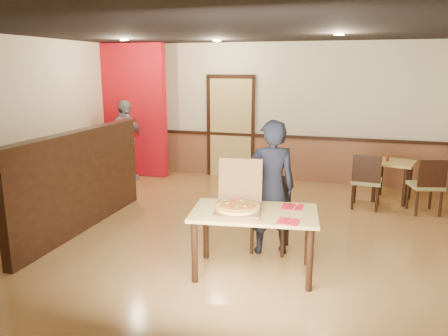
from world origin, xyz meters
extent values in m
plane|color=#AC7C43|center=(0.00, 0.00, 0.00)|extent=(7.00, 7.00, 0.00)
plane|color=black|center=(0.00, 0.00, 2.80)|extent=(7.00, 7.00, 0.00)
plane|color=beige|center=(0.00, 3.50, 1.40)|extent=(7.00, 0.00, 7.00)
plane|color=beige|center=(-3.50, 0.00, 1.40)|extent=(0.00, 7.00, 7.00)
cube|color=brown|center=(0.00, 3.47, 0.45)|extent=(7.00, 0.04, 0.90)
cube|color=black|center=(0.00, 3.45, 0.92)|extent=(7.00, 0.06, 0.06)
cube|color=#D9BD6F|center=(-0.80, 3.46, 1.05)|extent=(0.90, 0.06, 2.10)
cube|color=black|center=(-2.00, -0.20, 0.70)|extent=(0.14, 3.00, 1.40)
cube|color=black|center=(-2.00, -0.20, 1.42)|extent=(0.20, 3.10, 0.05)
cube|color=red|center=(-2.90, 3.00, 1.40)|extent=(1.60, 0.20, 2.78)
cylinder|color=#FFF4B2|center=(-2.30, 1.80, 2.78)|extent=(0.14, 0.14, 0.02)
cylinder|color=#FFF4B2|center=(-0.80, 2.50, 2.78)|extent=(0.14, 0.14, 0.02)
cylinder|color=#FFF4B2|center=(1.40, 1.50, 2.78)|extent=(0.14, 0.14, 0.02)
cube|color=tan|center=(0.69, -0.87, 0.73)|extent=(1.48, 0.97, 0.04)
cylinder|color=black|center=(0.12, -1.27, 0.35)|extent=(0.07, 0.07, 0.71)
cylinder|color=black|center=(0.04, -0.64, 0.35)|extent=(0.07, 0.07, 0.71)
cylinder|color=black|center=(1.34, -1.10, 0.35)|extent=(0.07, 0.07, 0.71)
cylinder|color=black|center=(1.26, -0.47, 0.35)|extent=(0.07, 0.07, 0.71)
cube|color=olive|center=(0.75, -0.15, 0.47)|extent=(0.47, 0.47, 0.06)
cube|color=black|center=(0.75, 0.06, 0.72)|extent=(0.45, 0.04, 0.45)
cylinder|color=black|center=(0.55, -0.35, 0.20)|extent=(0.04, 0.04, 0.41)
cylinder|color=black|center=(0.56, 0.04, 0.20)|extent=(0.04, 0.04, 0.41)
cylinder|color=black|center=(0.94, -0.35, 0.20)|extent=(0.04, 0.04, 0.41)
cylinder|color=black|center=(0.94, 0.04, 0.20)|extent=(0.04, 0.04, 0.41)
cube|color=olive|center=(1.96, 2.01, 0.46)|extent=(0.51, 0.51, 0.06)
cube|color=black|center=(1.94, 1.80, 0.72)|extent=(0.45, 0.08, 0.44)
cylinder|color=black|center=(2.17, 2.18, 0.20)|extent=(0.04, 0.04, 0.40)
cylinder|color=black|center=(2.13, 1.80, 0.20)|extent=(0.04, 0.04, 0.40)
cylinder|color=black|center=(1.79, 2.22, 0.20)|extent=(0.04, 0.04, 0.40)
cylinder|color=black|center=(1.75, 1.84, 0.20)|extent=(0.04, 0.04, 0.40)
cube|color=olive|center=(2.86, 2.01, 0.46)|extent=(0.56, 0.56, 0.06)
cube|color=black|center=(2.92, 1.81, 0.70)|extent=(0.43, 0.15, 0.44)
cylinder|color=black|center=(2.99, 2.24, 0.20)|extent=(0.04, 0.04, 0.40)
cylinder|color=black|center=(3.09, 1.88, 0.20)|extent=(0.04, 0.04, 0.40)
cylinder|color=black|center=(2.63, 2.14, 0.20)|extent=(0.04, 0.04, 0.40)
cylinder|color=black|center=(2.73, 1.78, 0.20)|extent=(0.04, 0.04, 0.40)
cube|color=tan|center=(2.41, 2.56, 0.69)|extent=(0.81, 0.81, 0.04)
cylinder|color=black|center=(2.10, 2.38, 0.33)|extent=(0.07, 0.07, 0.67)
cylinder|color=black|center=(2.23, 2.87, 0.33)|extent=(0.07, 0.07, 0.67)
cylinder|color=black|center=(2.59, 2.25, 0.33)|extent=(0.07, 0.07, 0.67)
cylinder|color=black|center=(2.72, 2.74, 0.33)|extent=(0.07, 0.07, 0.67)
imported|color=black|center=(0.76, -0.23, 0.85)|extent=(0.73, 0.60, 1.70)
imported|color=gray|center=(-2.79, 2.51, 0.83)|extent=(0.71, 1.06, 1.66)
cube|color=brown|center=(0.52, -0.94, 0.76)|extent=(0.58, 0.58, 0.04)
cube|color=brown|center=(0.47, -0.65, 1.03)|extent=(0.51, 0.18, 0.50)
cylinder|color=#DEB550|center=(0.52, -0.94, 0.80)|extent=(0.53, 0.53, 0.03)
cube|color=red|center=(1.11, -1.10, 0.75)|extent=(0.23, 0.23, 0.00)
cylinder|color=white|center=(1.08, -1.10, 0.75)|extent=(0.02, 0.19, 0.01)
cube|color=white|center=(1.14, -1.10, 0.75)|extent=(0.03, 0.20, 0.00)
cube|color=red|center=(1.08, -0.59, 0.75)|extent=(0.24, 0.24, 0.01)
cylinder|color=white|center=(1.05, -0.59, 0.75)|extent=(0.01, 0.20, 0.01)
cube|color=white|center=(1.11, -0.59, 0.75)|extent=(0.02, 0.22, 0.00)
cylinder|color=maroon|center=(2.30, 2.55, 0.77)|extent=(0.05, 0.05, 0.13)
camera|label=1|loc=(1.69, -5.39, 2.32)|focal=35.00mm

